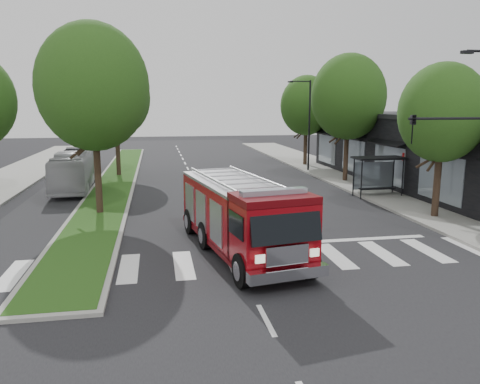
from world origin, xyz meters
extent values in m
plane|color=black|center=(0.00, 0.00, 0.00)|extent=(140.00, 140.00, 0.00)
cube|color=gray|center=(12.50, 10.00, 0.07)|extent=(5.00, 80.00, 0.15)
cube|color=gray|center=(-6.00, 18.00, 0.07)|extent=(3.00, 50.00, 0.14)
cube|color=#1E4513|center=(-6.00, 18.00, 0.14)|extent=(2.60, 49.50, 0.02)
cube|color=black|center=(17.00, 10.00, 2.50)|extent=(8.00, 30.00, 5.00)
cylinder|color=black|center=(9.80, 7.40, 1.25)|extent=(0.08, 0.08, 2.50)
cylinder|color=black|center=(12.60, 7.40, 1.25)|extent=(0.08, 0.08, 2.50)
cylinder|color=black|center=(9.80, 8.60, 1.25)|extent=(0.08, 0.08, 2.50)
cylinder|color=black|center=(12.60, 8.60, 1.25)|extent=(0.08, 0.08, 2.50)
cube|color=black|center=(11.20, 8.00, 2.55)|extent=(3.20, 1.60, 0.12)
cube|color=#8C99A5|center=(11.20, 8.70, 1.30)|extent=(2.80, 0.04, 1.80)
cube|color=black|center=(11.20, 8.00, 0.55)|extent=(2.40, 0.40, 0.08)
cylinder|color=black|center=(11.50, 2.00, 1.87)|extent=(0.36, 0.36, 3.74)
ellipsoid|color=black|center=(11.50, 2.00, 5.53)|extent=(4.40, 4.40, 5.06)
cylinder|color=black|center=(11.50, 14.00, 2.20)|extent=(0.36, 0.36, 4.40)
ellipsoid|color=black|center=(11.50, 14.00, 6.50)|extent=(5.60, 5.60, 6.44)
cylinder|color=black|center=(11.50, 24.00, 1.98)|extent=(0.36, 0.36, 3.96)
ellipsoid|color=black|center=(11.50, 24.00, 5.85)|extent=(5.00, 5.00, 5.75)
cylinder|color=black|center=(-6.00, 6.00, 2.31)|extent=(0.36, 0.36, 4.62)
ellipsoid|color=black|center=(-6.00, 6.00, 6.83)|extent=(5.80, 5.80, 6.67)
cylinder|color=black|center=(-6.00, 20.00, 2.20)|extent=(0.36, 0.36, 4.40)
ellipsoid|color=black|center=(-6.00, 20.00, 6.50)|extent=(5.60, 5.60, 6.44)
cube|color=black|center=(8.70, -3.50, 7.85)|extent=(0.45, 0.20, 0.12)
cylinder|color=black|center=(8.50, -3.50, 5.40)|extent=(4.00, 0.10, 0.10)
imported|color=black|center=(6.70, -3.50, 5.00)|extent=(0.18, 0.22, 1.10)
cylinder|color=black|center=(10.50, 20.00, 4.00)|extent=(0.16, 0.16, 8.00)
cylinder|color=black|center=(9.60, 20.00, 7.90)|extent=(1.80, 0.10, 0.10)
cube|color=black|center=(8.70, 20.00, 7.85)|extent=(0.45, 0.20, 0.12)
cube|color=#530409|center=(0.37, -1.79, 0.53)|extent=(4.11, 9.20, 0.26)
cube|color=maroon|center=(0.23, -0.96, 1.64)|extent=(3.75, 7.12, 2.11)
cube|color=maroon|center=(0.93, -5.02, 1.64)|extent=(2.93, 2.32, 2.22)
cube|color=#B2B2B7|center=(0.23, -0.96, 2.75)|extent=(3.75, 7.12, 0.13)
cylinder|color=#B2B2B7|center=(-0.71, -1.12, 2.96)|extent=(1.18, 6.27, 0.11)
cylinder|color=#B2B2B7|center=(1.17, -0.80, 2.96)|extent=(1.18, 6.27, 0.11)
cube|color=silver|center=(1.14, -6.22, 0.63)|extent=(2.77, 0.83, 0.37)
cube|color=#8C99A5|center=(0.93, -5.02, 3.07)|extent=(2.36, 0.76, 0.19)
cylinder|color=black|center=(-0.21, -5.54, 0.58)|extent=(0.56, 1.21, 1.16)
cylinder|color=black|center=(2.18, -5.13, 0.58)|extent=(0.56, 1.21, 1.16)
cylinder|color=black|center=(-0.97, -1.16, 0.58)|extent=(0.56, 1.21, 1.16)
cylinder|color=black|center=(1.43, -0.75, 0.58)|extent=(0.56, 1.21, 1.16)
cylinder|color=black|center=(-1.40, 1.34, 0.58)|extent=(0.56, 1.21, 1.16)
cylinder|color=black|center=(1.00, 1.75, 0.58)|extent=(0.56, 1.21, 1.16)
imported|color=#B5B5B9|center=(-8.66, 14.73, 1.35)|extent=(2.72, 9.81, 2.71)
camera|label=1|loc=(-2.87, -19.84, 5.92)|focal=35.00mm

